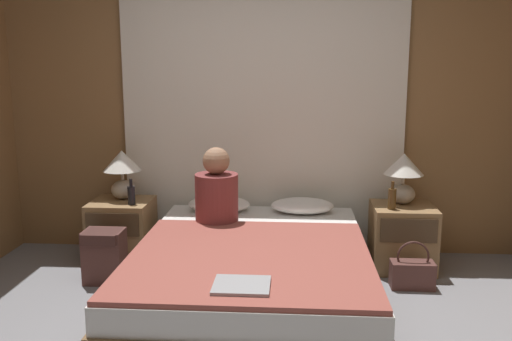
# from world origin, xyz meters

# --- Properties ---
(wall_back) EXTENTS (4.51, 0.06, 2.50)m
(wall_back) POSITION_xyz_m (0.00, 1.89, 1.25)
(wall_back) COLOR olive
(wall_back) RESTS_ON ground_plane
(curtain_panel) EXTENTS (2.57, 0.02, 2.36)m
(curtain_panel) POSITION_xyz_m (0.00, 1.83, 1.18)
(curtain_panel) COLOR white
(curtain_panel) RESTS_ON ground_plane
(bed) EXTENTS (1.56, 2.09, 0.42)m
(bed) POSITION_xyz_m (0.00, 0.73, 0.21)
(bed) COLOR brown
(bed) RESTS_ON ground_plane
(nightstand_left) EXTENTS (0.48, 0.47, 0.51)m
(nightstand_left) POSITION_xyz_m (-1.14, 1.48, 0.26)
(nightstand_left) COLOR #937047
(nightstand_left) RESTS_ON ground_plane
(nightstand_right) EXTENTS (0.48, 0.47, 0.51)m
(nightstand_right) POSITION_xyz_m (1.14, 1.48, 0.26)
(nightstand_right) COLOR #937047
(nightstand_right) RESTS_ON ground_plane
(lamp_left) EXTENTS (0.31, 0.31, 0.41)m
(lamp_left) POSITION_xyz_m (-1.14, 1.56, 0.77)
(lamp_left) COLOR #B2A899
(lamp_left) RESTS_ON nightstand_left
(lamp_right) EXTENTS (0.31, 0.31, 0.41)m
(lamp_right) POSITION_xyz_m (1.14, 1.56, 0.77)
(lamp_right) COLOR #B2A899
(lamp_right) RESTS_ON nightstand_right
(pillow_left) EXTENTS (0.51, 0.32, 0.12)m
(pillow_left) POSITION_xyz_m (-0.34, 1.58, 0.48)
(pillow_left) COLOR white
(pillow_left) RESTS_ON bed
(pillow_right) EXTENTS (0.51, 0.32, 0.12)m
(pillow_right) POSITION_xyz_m (0.34, 1.58, 0.48)
(pillow_right) COLOR white
(pillow_right) RESTS_ON bed
(blanket_on_bed) EXTENTS (1.50, 1.47, 0.03)m
(blanket_on_bed) POSITION_xyz_m (0.00, 0.46, 0.43)
(blanket_on_bed) COLOR #994C42
(blanket_on_bed) RESTS_ON bed
(person_left_in_bed) EXTENTS (0.33, 0.33, 0.59)m
(person_left_in_bed) POSITION_xyz_m (-0.31, 1.23, 0.66)
(person_left_in_bed) COLOR brown
(person_left_in_bed) RESTS_ON bed
(beer_bottle_on_left_stand) EXTENTS (0.06, 0.06, 0.21)m
(beer_bottle_on_left_stand) POSITION_xyz_m (-1.02, 1.38, 0.59)
(beer_bottle_on_left_stand) COLOR black
(beer_bottle_on_left_stand) RESTS_ON nightstand_left
(beer_bottle_on_right_stand) EXTENTS (0.06, 0.06, 0.22)m
(beer_bottle_on_right_stand) POSITION_xyz_m (1.03, 1.38, 0.60)
(beer_bottle_on_right_stand) COLOR #513819
(beer_bottle_on_right_stand) RESTS_ON nightstand_right
(laptop_on_bed) EXTENTS (0.30, 0.26, 0.02)m
(laptop_on_bed) POSITION_xyz_m (0.00, -0.04, 0.46)
(laptop_on_bed) COLOR #9EA0A5
(laptop_on_bed) RESTS_ON blanket_on_bed
(backpack_on_floor) EXTENTS (0.29, 0.23, 0.40)m
(backpack_on_floor) POSITION_xyz_m (-1.13, 1.03, 0.23)
(backpack_on_floor) COLOR brown
(backpack_on_floor) RESTS_ON ground_plane
(handbag_on_floor) EXTENTS (0.31, 0.15, 0.36)m
(handbag_on_floor) POSITION_xyz_m (1.14, 1.08, 0.11)
(handbag_on_floor) COLOR brown
(handbag_on_floor) RESTS_ON ground_plane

